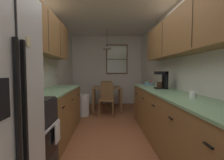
{
  "coord_description": "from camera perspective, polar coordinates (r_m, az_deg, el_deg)",
  "views": [
    {
      "loc": [
        -0.05,
        -2.22,
        1.24
      ],
      "look_at": [
        0.09,
        1.38,
        1.03
      ],
      "focal_mm": 24.68,
      "sensor_mm": 36.0,
      "label": 1
    }
  ],
  "objects": [
    {
      "name": "dining_chair_near",
      "position": [
        4.35,
        -1.99,
        -6.51
      ],
      "size": [
        0.43,
        0.43,
        0.9
      ],
      "color": "brown",
      "rests_on": "ground"
    },
    {
      "name": "counter_left",
      "position": [
        3.18,
        -19.94,
        -11.28
      ],
      "size": [
        0.64,
        1.87,
        0.9
      ],
      "color": "brown",
      "rests_on": "ground"
    },
    {
      "name": "counter_right",
      "position": [
        2.71,
        21.36,
        -13.87
      ],
      "size": [
        0.64,
        3.29,
        0.9
      ],
      "color": "brown",
      "rests_on": "ground"
    },
    {
      "name": "trash_bin",
      "position": [
        4.41,
        -10.81,
        -9.12
      ],
      "size": [
        0.36,
        0.36,
        0.59
      ],
      "primitive_type": "cylinder",
      "color": "silver",
      "rests_on": "ground"
    },
    {
      "name": "ground_plane",
      "position": [
        3.45,
        -1.32,
        -17.79
      ],
      "size": [
        12.0,
        12.0,
        0.0
      ],
      "primitive_type": "plane",
      "color": "brown"
    },
    {
      "name": "wall_right",
      "position": [
        3.51,
        21.31,
        3.63
      ],
      "size": [
        0.1,
        9.0,
        2.55
      ],
      "primitive_type": "cube",
      "color": "silver",
      "rests_on": "ground"
    },
    {
      "name": "upper_cabinets_left",
      "position": [
        3.15,
        -23.27,
        15.07
      ],
      "size": [
        0.33,
        1.95,
        0.75
      ],
      "color": "brown"
    },
    {
      "name": "dish_towel",
      "position": [
        2.07,
        -19.54,
        -17.8
      ],
      "size": [
        0.02,
        0.16,
        0.24
      ],
      "primitive_type": "cube",
      "color": "white"
    },
    {
      "name": "wall_left",
      "position": [
        3.47,
        -24.29,
        3.57
      ],
      "size": [
        0.1,
        9.0,
        2.55
      ],
      "primitive_type": "cube",
      "color": "silver",
      "rests_on": "ground"
    },
    {
      "name": "pendant_light",
      "position": [
        4.93,
        -1.84,
        11.97
      ],
      "size": [
        0.31,
        0.31,
        0.62
      ],
      "color": "black"
    },
    {
      "name": "wall_back",
      "position": [
        5.87,
        -1.78,
        3.61
      ],
      "size": [
        4.4,
        0.1,
        2.55
      ],
      "primitive_type": "cube",
      "color": "silver",
      "rests_on": "ground"
    },
    {
      "name": "dining_chair_far",
      "position": [
        5.5,
        -2.07,
        -4.46
      ],
      "size": [
        0.4,
        0.4,
        0.9
      ],
      "color": "brown",
      "rests_on": "ground"
    },
    {
      "name": "storage_canister",
      "position": [
        2.41,
        -25.41,
        -3.06
      ],
      "size": [
        0.1,
        0.1,
        0.17
      ],
      "color": "red",
      "rests_on": "counter_left"
    },
    {
      "name": "coffee_maker",
      "position": [
        3.12,
        18.22,
        0.12
      ],
      "size": [
        0.22,
        0.18,
        0.34
      ],
      "color": "black",
      "rests_on": "counter_right"
    },
    {
      "name": "dining_table",
      "position": [
        4.91,
        -1.82,
        -3.98
      ],
      "size": [
        0.89,
        0.75,
        0.75
      ],
      "color": "brown",
      "rests_on": "ground"
    },
    {
      "name": "microwave_over_range",
      "position": [
        2.04,
        -34.61,
        14.87
      ],
      "size": [
        0.39,
        0.64,
        0.33
      ],
      "color": "black"
    },
    {
      "name": "upper_cabinets_right",
      "position": [
        2.67,
        25.3,
        15.77
      ],
      "size": [
        0.33,
        2.97,
        0.66
      ],
      "color": "brown"
    },
    {
      "name": "table_serving_bowl",
      "position": [
        4.95,
        -0.92,
        -2.11
      ],
      "size": [
        0.22,
        0.22,
        0.06
      ],
      "primitive_type": "cylinder",
      "color": "silver",
      "rests_on": "dining_table"
    },
    {
      "name": "mug_by_coffeemaker",
      "position": [
        2.23,
        27.68,
        -4.67
      ],
      "size": [
        0.11,
        0.08,
        0.09
      ],
      "color": "white",
      "rests_on": "counter_right"
    },
    {
      "name": "ceiling_slab",
      "position": [
        3.49,
        -1.38,
        26.04
      ],
      "size": [
        4.4,
        9.0,
        0.08
      ],
      "primitive_type": "cube",
      "color": "white"
    },
    {
      "name": "fruit_bowl",
      "position": [
        3.93,
        13.53,
        -1.24
      ],
      "size": [
        0.25,
        0.25,
        0.09
      ],
      "color": "#597F9E",
      "rests_on": "counter_right"
    },
    {
      "name": "stove_range",
      "position": [
        2.09,
        -30.7,
        -18.78
      ],
      "size": [
        0.66,
        0.6,
        1.1
      ],
      "color": "black",
      "rests_on": "ground"
    },
    {
      "name": "back_window",
      "position": [
        5.83,
        1.82,
        7.68
      ],
      "size": [
        0.8,
        0.05,
        1.09
      ],
      "color": "brown"
    }
  ]
}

